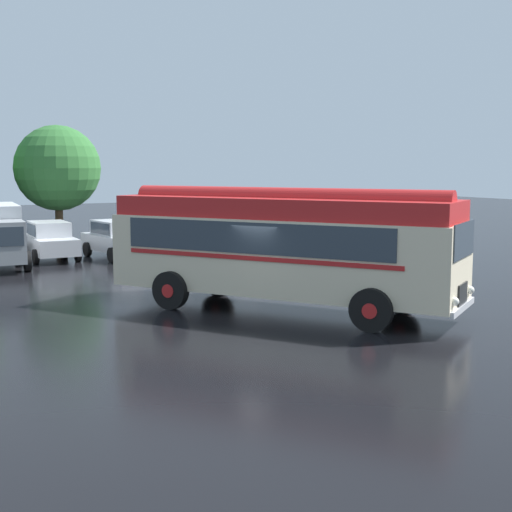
% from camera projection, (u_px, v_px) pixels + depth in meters
% --- Properties ---
extents(ground_plane, '(120.00, 120.00, 0.00)m').
position_uv_depth(ground_plane, '(269.00, 311.00, 20.17)').
color(ground_plane, black).
extents(vintage_bus, '(7.56, 9.78, 3.49)m').
position_uv_depth(vintage_bus, '(282.00, 244.00, 19.97)').
color(vintage_bus, beige).
rests_on(vintage_bus, ground).
extents(car_near_left, '(2.02, 4.23, 1.66)m').
position_uv_depth(car_near_left, '(50.00, 240.00, 31.17)').
color(car_near_left, '#B7BABF').
rests_on(car_near_left, ground).
extents(car_mid_left, '(2.38, 4.39, 1.66)m').
position_uv_depth(car_mid_left, '(117.00, 239.00, 31.82)').
color(car_mid_left, '#B7BABF').
rests_on(car_mid_left, ground).
extents(car_mid_right, '(2.11, 4.27, 1.66)m').
position_uv_depth(car_mid_right, '(170.00, 235.00, 33.68)').
color(car_mid_right, '#B7BABF').
rests_on(car_mid_right, ground).
extents(car_far_right, '(2.40, 4.40, 1.66)m').
position_uv_depth(car_far_right, '(235.00, 233.00, 34.53)').
color(car_far_right, silver).
rests_on(car_far_right, ground).
extents(tree_centre, '(4.22, 4.22, 6.09)m').
position_uv_depth(tree_centre, '(57.00, 168.00, 35.12)').
color(tree_centre, '#4C3823').
rests_on(tree_centre, ground).
extents(traffic_cone, '(0.36, 0.36, 0.55)m').
position_uv_depth(traffic_cone, '(402.00, 296.00, 21.01)').
color(traffic_cone, orange).
rests_on(traffic_cone, ground).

